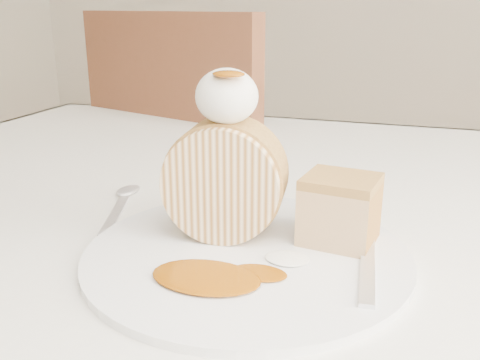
% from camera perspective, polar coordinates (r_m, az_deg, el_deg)
% --- Properties ---
extents(table, '(1.40, 0.90, 0.75)m').
position_cam_1_polar(table, '(0.72, 8.90, -8.23)').
color(table, silver).
rests_on(table, ground).
extents(chair_far, '(0.57, 0.57, 0.96)m').
position_cam_1_polar(chair_far, '(1.30, -3.78, -1.01)').
color(chair_far, brown).
rests_on(chair_far, ground).
extents(plate, '(0.34, 0.34, 0.01)m').
position_cam_1_polar(plate, '(0.50, 0.73, -7.94)').
color(plate, white).
rests_on(plate, table).
extents(roulade_slice, '(0.12, 0.08, 0.11)m').
position_cam_1_polar(roulade_slice, '(0.52, -1.62, 0.01)').
color(roulade_slice, beige).
rests_on(roulade_slice, plate).
extents(cake_chunk, '(0.08, 0.07, 0.06)m').
position_cam_1_polar(cake_chunk, '(0.52, 10.57, -3.54)').
color(cake_chunk, '#AE7F42').
rests_on(cake_chunk, plate).
extents(whipped_cream, '(0.06, 0.06, 0.05)m').
position_cam_1_polar(whipped_cream, '(0.50, -1.42, 8.92)').
color(whipped_cream, white).
rests_on(whipped_cream, roulade_slice).
extents(caramel_drizzle, '(0.03, 0.02, 0.01)m').
position_cam_1_polar(caramel_drizzle, '(0.47, -1.23, 12.01)').
color(caramel_drizzle, '#854105').
rests_on(caramel_drizzle, whipped_cream).
extents(caramel_pool, '(0.10, 0.07, 0.00)m').
position_cam_1_polar(caramel_pool, '(0.45, -3.65, -10.27)').
color(caramel_pool, '#854105').
rests_on(caramel_pool, plate).
extents(fork, '(0.04, 0.18, 0.00)m').
position_cam_1_polar(fork, '(0.48, 13.45, -9.08)').
color(fork, silver).
rests_on(fork, plate).
extents(spoon, '(0.07, 0.15, 0.00)m').
position_cam_1_polar(spoon, '(0.62, -13.18, -3.65)').
color(spoon, silver).
rests_on(spoon, table).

